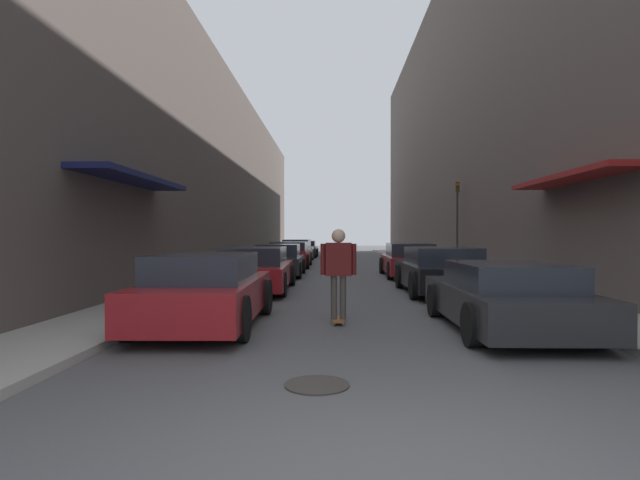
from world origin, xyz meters
name	(u,v)px	position (x,y,z in m)	size (l,w,h in m)	color
ground	(342,271)	(0.00, 19.02, 0.00)	(104.59, 104.59, 0.00)	#515154
curb_strip_left	(258,263)	(-4.50, 23.77, 0.06)	(1.80, 47.54, 0.12)	#A3A099
curb_strip_right	(424,264)	(4.50, 23.77, 0.06)	(1.80, 47.54, 0.12)	#A3A099
building_row_left	(204,176)	(-7.40, 23.77, 4.79)	(4.90, 47.54, 9.59)	#564C47
building_row_right	(479,119)	(7.40, 23.77, 7.78)	(4.90, 47.54, 15.55)	#564C47
parked_car_left_0	(207,291)	(-2.62, 5.58, 0.63)	(1.90, 4.32, 1.28)	maroon
parked_car_left_1	(255,270)	(-2.64, 11.11, 0.61)	(2.05, 4.77, 1.26)	maroon
parked_car_left_2	(279,261)	(-2.52, 16.31, 0.60)	(1.92, 4.15, 1.25)	#232326
parked_car_left_3	(290,255)	(-2.56, 21.72, 0.63)	(2.06, 4.61, 1.27)	maroon
parked_car_left_4	(297,251)	(-2.58, 27.05, 0.65)	(1.86, 4.63, 1.33)	silver
parked_car_left_5	(304,249)	(-2.52, 32.88, 0.57)	(1.98, 4.76, 1.18)	black
parked_car_right_0	(505,297)	(2.51, 5.36, 0.57)	(2.01, 4.31, 1.14)	#232326
parked_car_right_1	(441,271)	(2.54, 10.61, 0.63)	(2.06, 4.40, 1.27)	black
parked_car_right_2	(409,260)	(2.52, 16.15, 0.63)	(1.96, 4.66, 1.29)	maroon
skateboarder	(338,265)	(-0.30, 6.01, 1.06)	(0.66, 0.78, 1.72)	brown
manhole_cover	(317,385)	(-0.57, 2.19, 0.01)	(0.70, 0.70, 0.02)	#332D28
traffic_light	(457,216)	(5.09, 19.09, 2.46)	(0.16, 0.22, 3.83)	#2D2D2D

